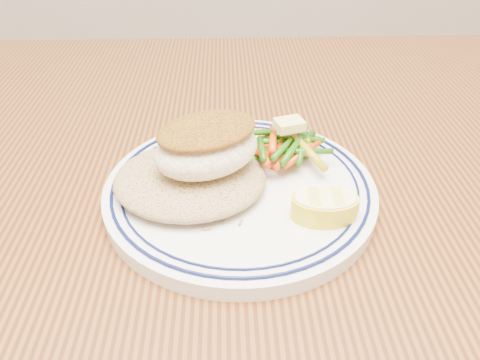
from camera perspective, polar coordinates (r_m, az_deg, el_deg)
name	(u,v)px	position (r m, az deg, el deg)	size (l,w,h in m)	color
dining_table	(246,264)	(0.52, 0.71, -10.20)	(1.50, 0.90, 0.75)	#4B250F
plate	(240,189)	(0.44, 0.00, -1.10)	(0.26, 0.26, 0.02)	white
rice_pilaf	(190,176)	(0.43, -6.13, 0.48)	(0.14, 0.12, 0.03)	#99794C
fish_fillet	(207,145)	(0.41, -4.08, 4.30)	(0.12, 0.11, 0.05)	white
vegetable_pile	(284,146)	(0.47, 5.38, 4.16)	(0.10, 0.10, 0.03)	#CE3C0A
butter_pat	(289,125)	(0.47, 6.04, 6.73)	(0.03, 0.02, 0.01)	#F0E575
lemon_wedge	(325,205)	(0.40, 10.29, -3.05)	(0.06, 0.05, 0.02)	yellow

